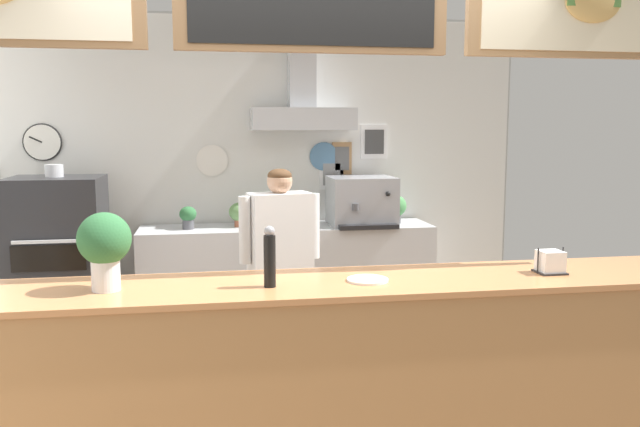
{
  "coord_description": "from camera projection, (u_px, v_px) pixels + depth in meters",
  "views": [
    {
      "loc": [
        -0.54,
        -3.44,
        1.8
      ],
      "look_at": [
        0.2,
        0.84,
        1.22
      ],
      "focal_mm": 36.45,
      "sensor_mm": 36.0,
      "label": 1
    }
  ],
  "objects": [
    {
      "name": "service_counter",
      "position": [
        320.0,
        380.0,
        3.33
      ],
      "size": [
        4.12,
        0.64,
        1.03
      ],
      "color": "#B77F4C",
      "rests_on": "ground_plane"
    },
    {
      "name": "condiment_plate",
      "position": [
        368.0,
        280.0,
        3.27
      ],
      "size": [
        0.21,
        0.21,
        0.01
      ],
      "color": "white",
      "rests_on": "service_counter"
    },
    {
      "name": "pepper_grinder",
      "position": [
        270.0,
        257.0,
        3.13
      ],
      "size": [
        0.06,
        0.06,
        0.3
      ],
      "color": "black",
      "rests_on": "service_counter"
    },
    {
      "name": "espresso_machine",
      "position": [
        362.0,
        201.0,
        5.9
      ],
      "size": [
        0.58,
        0.57,
        0.44
      ],
      "color": "#A3A5AD",
      "rests_on": "back_prep_counter"
    },
    {
      "name": "basil_vase",
      "position": [
        105.0,
        246.0,
        3.05
      ],
      "size": [
        0.25,
        0.25,
        0.37
      ],
      "color": "silver",
      "rests_on": "service_counter"
    },
    {
      "name": "back_prep_counter",
      "position": [
        288.0,
        277.0,
        5.9
      ],
      "size": [
        2.62,
        0.59,
        0.92
      ],
      "color": "silver",
      "rests_on": "ground_plane"
    },
    {
      "name": "pizza_oven",
      "position": [
        59.0,
        263.0,
        5.25
      ],
      "size": [
        0.72,
        0.69,
        1.51
      ],
      "color": "#232326",
      "rests_on": "ground_plane"
    },
    {
      "name": "napkin_holder",
      "position": [
        550.0,
        263.0,
        3.44
      ],
      "size": [
        0.15,
        0.14,
        0.14
      ],
      "color": "#262628",
      "rests_on": "service_counter"
    },
    {
      "name": "back_wall_assembly",
      "position": [
        270.0,
        158.0,
        5.9
      ],
      "size": [
        4.81,
        2.94,
        2.82
      ],
      "color": "gray",
      "rests_on": "ground_plane"
    },
    {
      "name": "potted_oregano",
      "position": [
        283.0,
        208.0,
        5.83
      ],
      "size": [
        0.24,
        0.24,
        0.28
      ],
      "color": "#4C4C51",
      "rests_on": "back_prep_counter"
    },
    {
      "name": "potted_sage",
      "position": [
        188.0,
        216.0,
        5.64
      ],
      "size": [
        0.15,
        0.15,
        0.2
      ],
      "color": "#4C4C51",
      "rests_on": "back_prep_counter"
    },
    {
      "name": "potted_rosemary",
      "position": [
        394.0,
        207.0,
        5.99
      ],
      "size": [
        0.23,
        0.23,
        0.27
      ],
      "color": "#4C4C51",
      "rests_on": "back_prep_counter"
    },
    {
      "name": "shop_worker",
      "position": [
        280.0,
        272.0,
        4.48
      ],
      "size": [
        0.57,
        0.31,
        1.52
      ],
      "rotation": [
        0.0,
        0.0,
        3.36
      ],
      "color": "#232328",
      "rests_on": "ground_plane"
    },
    {
      "name": "potted_basil",
      "position": [
        240.0,
        213.0,
        5.79
      ],
      "size": [
        0.19,
        0.19,
        0.22
      ],
      "color": "#9E563D",
      "rests_on": "back_prep_counter"
    }
  ]
}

